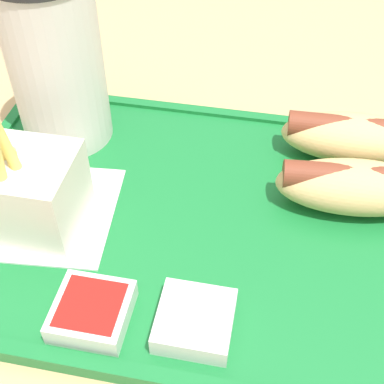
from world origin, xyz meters
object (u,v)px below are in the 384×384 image
(hot_dog_near, at_px, (356,186))
(fries_carton, at_px, (22,190))
(soda_cup, at_px, (55,61))
(sauce_cup_ketchup, at_px, (92,311))
(hot_dog_far, at_px, (354,136))
(sauce_cup_mayo, at_px, (195,320))

(hot_dog_near, bearing_deg, fries_carton, -165.59)
(soda_cup, height_order, sauce_cup_ketchup, soda_cup)
(soda_cup, relative_size, hot_dog_near, 1.43)
(hot_dog_far, height_order, fries_carton, fries_carton)
(hot_dog_near, bearing_deg, sauce_cup_mayo, -127.33)
(fries_carton, relative_size, sauce_cup_mayo, 2.16)
(fries_carton, distance_m, sauce_cup_mayo, 0.19)
(soda_cup, relative_size, fries_carton, 1.73)
(hot_dog_far, bearing_deg, sauce_cup_mayo, -117.55)
(sauce_cup_mayo, height_order, sauce_cup_ketchup, same)
(soda_cup, relative_size, sauce_cup_ketchup, 3.74)
(hot_dog_far, relative_size, sauce_cup_mayo, 2.58)
(hot_dog_far, xyz_separation_m, sauce_cup_ketchup, (-0.19, -0.23, -0.02))
(soda_cup, relative_size, sauce_cup_mayo, 3.74)
(hot_dog_near, distance_m, sauce_cup_mayo, 0.19)
(fries_carton, bearing_deg, hot_dog_near, 14.41)
(hot_dog_far, bearing_deg, fries_carton, -153.09)
(soda_cup, xyz_separation_m, hot_dog_near, (0.29, -0.05, -0.06))
(sauce_cup_ketchup, bearing_deg, hot_dog_far, 49.90)
(fries_carton, bearing_deg, soda_cup, 94.13)
(sauce_cup_ketchup, bearing_deg, soda_cup, 114.64)
(fries_carton, xyz_separation_m, sauce_cup_ketchup, (0.09, -0.09, -0.03))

